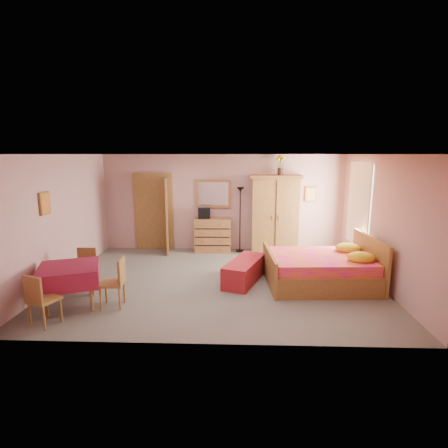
{
  "coord_description": "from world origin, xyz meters",
  "views": [
    {
      "loc": [
        0.36,
        -6.94,
        2.6
      ],
      "look_at": [
        0.1,
        0.3,
        1.15
      ],
      "focal_mm": 28.0,
      "sensor_mm": 36.0,
      "label": 1
    }
  ],
  "objects_px": {
    "stereo": "(204,213)",
    "bed": "(320,261)",
    "chair_west": "(35,281)",
    "bench": "(244,271)",
    "dining_table": "(70,286)",
    "chair_north": "(84,271)",
    "chest_of_drawers": "(213,235)",
    "sunflower_vase": "(280,165)",
    "wall_mirror": "(213,194)",
    "floor_lamp": "(240,220)",
    "wardrobe": "(275,214)",
    "chair_south": "(44,299)",
    "chair_east": "(112,283)"
  },
  "relations": [
    {
      "from": "stereo",
      "to": "bed",
      "type": "height_order",
      "value": "stereo"
    },
    {
      "from": "bed",
      "to": "chair_west",
      "type": "distance_m",
      "value": 5.33
    },
    {
      "from": "bench",
      "to": "dining_table",
      "type": "relative_size",
      "value": 1.41
    },
    {
      "from": "stereo",
      "to": "chair_west",
      "type": "height_order",
      "value": "stereo"
    },
    {
      "from": "bed",
      "to": "chair_north",
      "type": "height_order",
      "value": "bed"
    },
    {
      "from": "stereo",
      "to": "bed",
      "type": "distance_m",
      "value": 3.52
    },
    {
      "from": "bed",
      "to": "dining_table",
      "type": "height_order",
      "value": "bed"
    },
    {
      "from": "chest_of_drawers",
      "to": "stereo",
      "type": "relative_size",
      "value": 3.0
    },
    {
      "from": "sunflower_vase",
      "to": "bench",
      "type": "distance_m",
      "value": 3.25
    },
    {
      "from": "wall_mirror",
      "to": "chair_west",
      "type": "xyz_separation_m",
      "value": [
        -2.88,
        -3.74,
        -1.13
      ]
    },
    {
      "from": "wall_mirror",
      "to": "stereo",
      "type": "relative_size",
      "value": 2.94
    },
    {
      "from": "floor_lamp",
      "to": "wardrobe",
      "type": "relative_size",
      "value": 0.84
    },
    {
      "from": "dining_table",
      "to": "chair_north",
      "type": "height_order",
      "value": "chair_north"
    },
    {
      "from": "chest_of_drawers",
      "to": "chair_north",
      "type": "xyz_separation_m",
      "value": [
        -2.28,
        -2.91,
        -0.05
      ]
    },
    {
      "from": "chair_south",
      "to": "chair_east",
      "type": "bearing_deg",
      "value": 62.34
    },
    {
      "from": "bench",
      "to": "chair_north",
      "type": "height_order",
      "value": "chair_north"
    },
    {
      "from": "chest_of_drawers",
      "to": "stereo",
      "type": "height_order",
      "value": "stereo"
    },
    {
      "from": "wall_mirror",
      "to": "floor_lamp",
      "type": "bearing_deg",
      "value": -13.04
    },
    {
      "from": "chest_of_drawers",
      "to": "bench",
      "type": "distance_m",
      "value": 2.43
    },
    {
      "from": "sunflower_vase",
      "to": "chair_west",
      "type": "distance_m",
      "value": 6.14
    },
    {
      "from": "wardrobe",
      "to": "sunflower_vase",
      "type": "relative_size",
      "value": 4.14
    },
    {
      "from": "stereo",
      "to": "bed",
      "type": "relative_size",
      "value": 0.15
    },
    {
      "from": "bed",
      "to": "chair_north",
      "type": "relative_size",
      "value": 2.59
    },
    {
      "from": "wall_mirror",
      "to": "wardrobe",
      "type": "bearing_deg",
      "value": -6.84
    },
    {
      "from": "sunflower_vase",
      "to": "wall_mirror",
      "type": "bearing_deg",
      "value": 173.74
    },
    {
      "from": "dining_table",
      "to": "chair_west",
      "type": "height_order",
      "value": "chair_west"
    },
    {
      "from": "wall_mirror",
      "to": "wardrobe",
      "type": "xyz_separation_m",
      "value": [
        1.65,
        -0.26,
        -0.51
      ]
    },
    {
      "from": "floor_lamp",
      "to": "wardrobe",
      "type": "distance_m",
      "value": 0.93
    },
    {
      "from": "chair_west",
      "to": "chair_east",
      "type": "xyz_separation_m",
      "value": [
        1.37,
        -0.04,
        0.01
      ]
    },
    {
      "from": "floor_lamp",
      "to": "chair_south",
      "type": "distance_m",
      "value": 5.26
    },
    {
      "from": "stereo",
      "to": "chair_west",
      "type": "xyz_separation_m",
      "value": [
        -2.65,
        -3.52,
        -0.64
      ]
    },
    {
      "from": "dining_table",
      "to": "chair_north",
      "type": "xyz_separation_m",
      "value": [
        -0.02,
        0.64,
        0.05
      ]
    },
    {
      "from": "chair_south",
      "to": "chair_north",
      "type": "relative_size",
      "value": 1.02
    },
    {
      "from": "bed",
      "to": "chair_west",
      "type": "bearing_deg",
      "value": -170.3
    },
    {
      "from": "wall_mirror",
      "to": "bed",
      "type": "distance_m",
      "value": 3.62
    },
    {
      "from": "floor_lamp",
      "to": "dining_table",
      "type": "relative_size",
      "value": 1.81
    },
    {
      "from": "stereo",
      "to": "chair_north",
      "type": "xyz_separation_m",
      "value": [
        -2.05,
        -2.9,
        -0.65
      ]
    },
    {
      "from": "chair_north",
      "to": "chair_west",
      "type": "relative_size",
      "value": 0.96
    },
    {
      "from": "chair_west",
      "to": "chair_east",
      "type": "distance_m",
      "value": 1.37
    },
    {
      "from": "stereo",
      "to": "wardrobe",
      "type": "bearing_deg",
      "value": -1.38
    },
    {
      "from": "chest_of_drawers",
      "to": "bench",
      "type": "bearing_deg",
      "value": -71.49
    },
    {
      "from": "wall_mirror",
      "to": "chair_west",
      "type": "height_order",
      "value": "wall_mirror"
    },
    {
      "from": "dining_table",
      "to": "chair_east",
      "type": "xyz_separation_m",
      "value": [
        0.75,
        -0.02,
        0.08
      ]
    },
    {
      "from": "floor_lamp",
      "to": "bench",
      "type": "height_order",
      "value": "floor_lamp"
    },
    {
      "from": "bench",
      "to": "chest_of_drawers",
      "type": "bearing_deg",
      "value": 109.49
    },
    {
      "from": "stereo",
      "to": "chair_south",
      "type": "relative_size",
      "value": 0.39
    },
    {
      "from": "floor_lamp",
      "to": "bench",
      "type": "bearing_deg",
      "value": -88.1
    },
    {
      "from": "floor_lamp",
      "to": "stereo",
      "type": "bearing_deg",
      "value": -178.85
    },
    {
      "from": "bed",
      "to": "bench",
      "type": "height_order",
      "value": "bed"
    },
    {
      "from": "wall_mirror",
      "to": "sunflower_vase",
      "type": "relative_size",
      "value": 1.89
    }
  ]
}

